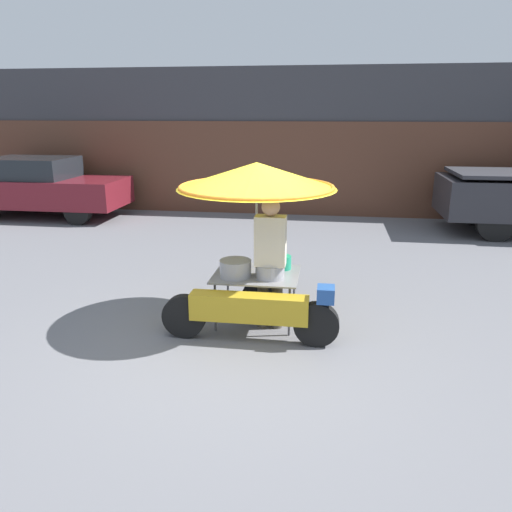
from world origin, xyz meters
The scene contains 5 objects.
ground_plane centered at (0.00, 0.00, 0.00)m, with size 36.00×36.00×0.00m, color slate.
shopfront_building centered at (0.00, 8.82, 1.86)m, with size 28.00×2.06×3.74m.
vendor_motorcycle_cart centered at (0.09, 0.69, 1.63)m, with size 2.13×1.97×2.07m.
vendor_person centered at (0.28, 0.59, 0.94)m, with size 0.38×0.22×1.68m.
parked_car centered at (-6.42, 6.53, 0.79)m, with size 4.29×1.73×1.52m.
Camera 1 is at (0.98, -5.27, 2.68)m, focal length 35.00 mm.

